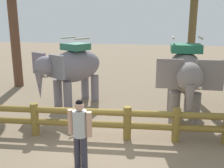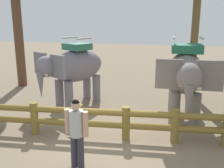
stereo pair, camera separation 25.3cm
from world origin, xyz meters
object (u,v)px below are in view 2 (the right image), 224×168
log_fence (102,120)px  elephant_near_left (74,68)px  tourist_woman_in_black (77,129)px  elephant_center (186,75)px

log_fence → elephant_near_left: (-2.01, 2.93, 1.00)m
elephant_near_left → log_fence: bearing=-55.5°
log_fence → tourist_woman_in_black: bearing=-96.0°
log_fence → tourist_woman_in_black: size_ratio=4.24×
tourist_woman_in_black → log_fence: bearing=84.0°
log_fence → elephant_near_left: elephant_near_left is taller
tourist_woman_in_black → elephant_near_left: bearing=111.5°
elephant_near_left → tourist_woman_in_black: bearing=-68.5°
log_fence → elephant_near_left: bearing=124.5°
log_fence → elephant_center: size_ratio=2.16×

